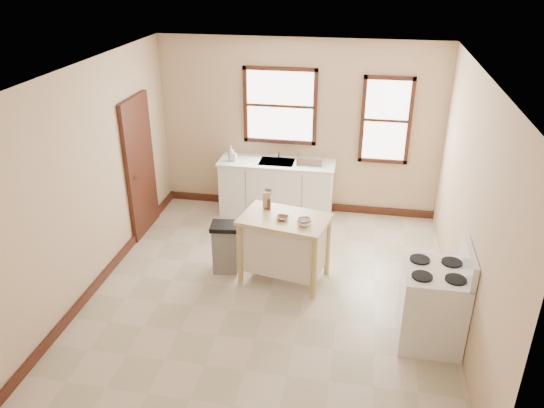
{
  "coord_description": "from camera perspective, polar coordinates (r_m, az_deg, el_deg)",
  "views": [
    {
      "loc": [
        1.03,
        -5.58,
        3.96
      ],
      "look_at": [
        -0.05,
        0.4,
        1.04
      ],
      "focal_mm": 35.0,
      "sensor_mm": 36.0,
      "label": 1
    }
  ],
  "objects": [
    {
      "name": "window_main",
      "position": [
        8.46,
        0.86,
        10.51
      ],
      "size": [
        1.17,
        0.06,
        1.22
      ],
      "primitive_type": null,
      "color": "#3A1E0F",
      "rests_on": "wall_back"
    },
    {
      "name": "bowl_b",
      "position": [
        6.61,
        3.5,
        -1.79
      ],
      "size": [
        0.22,
        0.22,
        0.04
      ],
      "primitive_type": "imported",
      "rotation": [
        0.0,
        0.0,
        0.47
      ],
      "color": "brown",
      "rests_on": "kitchen_island"
    },
    {
      "name": "sink_counter",
      "position": [
        8.63,
        0.5,
        1.73
      ],
      "size": [
        1.86,
        0.62,
        0.92
      ],
      "primitive_type": null,
      "color": "white",
      "rests_on": "ground"
    },
    {
      "name": "baseboard_left",
      "position": [
        7.54,
        -17.13,
        -6.77
      ],
      "size": [
        0.04,
        5.0,
        0.12
      ],
      "primitive_type": "cube",
      "color": "#3A1E0F",
      "rests_on": "ground"
    },
    {
      "name": "gas_stove",
      "position": [
        6.07,
        16.95,
        -9.33
      ],
      "size": [
        0.73,
        0.74,
        1.18
      ],
      "primitive_type": null,
      "color": "silver",
      "rests_on": "ground"
    },
    {
      "name": "pepper_grinder",
      "position": [
        6.88,
        -0.33,
        -0.06
      ],
      "size": [
        0.05,
        0.05,
        0.15
      ],
      "primitive_type": "cylinder",
      "rotation": [
        0.0,
        0.0,
        -0.03
      ],
      "color": "#462413",
      "rests_on": "kitchen_island"
    },
    {
      "name": "ceiling",
      "position": [
        5.79,
        -0.21,
        14.11
      ],
      "size": [
        5.0,
        5.0,
        0.0
      ],
      "primitive_type": "plane",
      "rotation": [
        3.14,
        0.0,
        0.0
      ],
      "color": "white",
      "rests_on": "ground"
    },
    {
      "name": "soap_bottle_a",
      "position": [
        8.49,
        -4.44,
        5.46
      ],
      "size": [
        0.12,
        0.12,
        0.24
      ],
      "primitive_type": "imported",
      "rotation": [
        0.0,
        0.0,
        0.3
      ],
      "color": "#B2B2B2",
      "rests_on": "sink_counter"
    },
    {
      "name": "bowl_c",
      "position": [
        6.53,
        3.46,
        -2.05
      ],
      "size": [
        0.24,
        0.24,
        0.06
      ],
      "primitive_type": "imported",
      "rotation": [
        0.0,
        0.0,
        -0.5
      ],
      "color": "white",
      "rests_on": "kitchen_island"
    },
    {
      "name": "baseboard_back",
      "position": [
        9.0,
        2.67,
        -0.06
      ],
      "size": [
        4.5,
        0.04,
        0.12
      ],
      "primitive_type": "cube",
      "color": "#3A1E0F",
      "rests_on": "ground"
    },
    {
      "name": "door_left",
      "position": [
        8.14,
        -14.0,
        3.92
      ],
      "size": [
        0.06,
        0.9,
        2.1
      ],
      "primitive_type": "cube",
      "color": "#3A1E0F",
      "rests_on": "ground"
    },
    {
      "name": "wall_back",
      "position": [
        8.53,
        2.88,
        8.17
      ],
      "size": [
        4.5,
        0.04,
        2.8
      ],
      "primitive_type": "cube",
      "color": "tan",
      "rests_on": "ground"
    },
    {
      "name": "dish_rack",
      "position": [
        8.37,
        4.15,
        4.68
      ],
      "size": [
        0.45,
        0.35,
        0.11
      ],
      "primitive_type": null,
      "rotation": [
        0.0,
        0.0,
        0.06
      ],
      "color": "silver",
      "rests_on": "sink_counter"
    },
    {
      "name": "wall_left",
      "position": [
        6.96,
        -18.76,
        2.65
      ],
      "size": [
        0.04,
        5.0,
        2.8
      ],
      "primitive_type": "cube",
      "color": "tan",
      "rests_on": "ground"
    },
    {
      "name": "soap_bottle_b",
      "position": [
        8.49,
        -4.14,
        5.26
      ],
      "size": [
        0.09,
        0.09,
        0.18
      ],
      "primitive_type": "imported",
      "rotation": [
        0.0,
        0.0,
        -0.17
      ],
      "color": "#B2B2B2",
      "rests_on": "sink_counter"
    },
    {
      "name": "window_side",
      "position": [
        8.4,
        12.16,
        8.76
      ],
      "size": [
        0.77,
        0.06,
        1.37
      ],
      "primitive_type": null,
      "color": "#3A1E0F",
      "rests_on": "wall_back"
    },
    {
      "name": "knife_block",
      "position": [
        6.94,
        -0.54,
        0.4
      ],
      "size": [
        0.11,
        0.11,
        0.2
      ],
      "primitive_type": null,
      "rotation": [
        0.0,
        0.0,
        0.09
      ],
      "color": "tan",
      "rests_on": "kitchen_island"
    },
    {
      "name": "bowl_a",
      "position": [
        6.66,
        1.1,
        -1.52
      ],
      "size": [
        0.17,
        0.17,
        0.04
      ],
      "primitive_type": "imported",
      "rotation": [
        0.0,
        0.0,
        -0.08
      ],
      "color": "brown",
      "rests_on": "kitchen_island"
    },
    {
      "name": "faucet",
      "position": [
        8.58,
        0.72,
        5.69
      ],
      "size": [
        0.03,
        0.03,
        0.22
      ],
      "primitive_type": "cylinder",
      "color": "silver",
      "rests_on": "sink_counter"
    },
    {
      "name": "wall_right",
      "position": [
        6.26,
        20.52,
        -0.22
      ],
      "size": [
        0.04,
        5.0,
        2.8
      ],
      "primitive_type": "cube",
      "color": "tan",
      "rests_on": "ground"
    },
    {
      "name": "kitchen_island",
      "position": [
        6.93,
        1.34,
        -4.78
      ],
      "size": [
        1.22,
        0.9,
        0.9
      ],
      "primitive_type": null,
      "rotation": [
        0.0,
        0.0,
        -0.2
      ],
      "color": "#E5C886",
      "rests_on": "ground"
    },
    {
      "name": "floor",
      "position": [
        6.92,
        -0.17,
        -9.27
      ],
      "size": [
        5.0,
        5.0,
        0.0
      ],
      "primitive_type": "plane",
      "color": "#C2AF9A",
      "rests_on": "ground"
    },
    {
      "name": "trash_bin",
      "position": [
        7.16,
        -5.02,
        -4.68
      ],
      "size": [
        0.39,
        0.34,
        0.71
      ],
      "primitive_type": null,
      "rotation": [
        0.0,
        0.0,
        0.11
      ],
      "color": "slate",
      "rests_on": "ground"
    }
  ]
}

